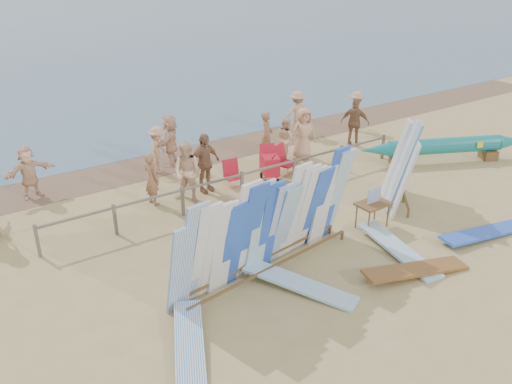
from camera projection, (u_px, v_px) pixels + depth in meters
ground at (303, 239)px, 14.33m from camera, size 160.00×160.00×0.00m
wet_sand_strip at (180, 157)px, 19.75m from camera, size 40.00×2.60×0.01m
fence at (242, 180)px, 16.32m from camera, size 12.08×0.08×0.90m
main_surfboard_rack at (269, 227)px, 12.46m from camera, size 5.37×1.43×2.70m
side_surfboard_rack at (400, 165)px, 15.84m from camera, size 1.96×2.16×2.69m
outrigger_canoe at (445, 147)px, 19.08m from camera, size 5.95×3.07×0.89m
vendor_table at (372, 214)px, 14.77m from camera, size 0.92×0.66×1.19m
flat_board_c at (415, 274)px, 12.84m from camera, size 2.75×1.17×0.28m
flat_board_d at (483, 236)px, 14.48m from camera, size 2.75×0.94×0.21m
flat_board_e at (190, 354)px, 10.38m from camera, size 1.67×2.68×0.26m
flat_board_a at (299, 289)px, 12.29m from camera, size 1.76×2.65×0.30m
flat_board_b at (398, 254)px, 13.69m from camera, size 0.92×2.75×0.26m
beach_chair_left at (233, 178)px, 17.37m from camera, size 0.60×0.61×0.83m
beach_chair_right at (285, 165)px, 18.26m from camera, size 0.81×0.82×0.98m
stroller at (269, 168)px, 17.57m from camera, size 0.87×1.02×1.19m
beachgoer_4 at (204, 163)px, 16.68m from camera, size 1.17×0.64×1.89m
beachgoer_5 at (170, 140)px, 18.71m from camera, size 1.54×1.60×1.81m
beachgoer_extra_0 at (356, 111)px, 22.11m from camera, size 1.11×0.99×1.64m
beachgoer_8 at (286, 139)px, 19.23m from camera, size 0.44×0.79×1.54m
beachgoer_7 at (267, 135)px, 19.28m from camera, size 0.68×0.70×1.72m
beachgoer_3 at (158, 150)px, 18.13m from camera, size 1.03×1.06×1.62m
beachgoer_11 at (29, 172)px, 16.36m from camera, size 1.58×0.74×1.64m
beachgoer_1 at (152, 179)px, 15.93m from camera, size 0.43×0.64×1.61m
beachgoer_6 at (304, 134)px, 19.23m from camera, size 0.99×0.63×1.88m
beachgoer_9 at (297, 113)px, 21.63m from camera, size 1.24×0.75×1.79m
beachgoer_2 at (188, 173)px, 16.05m from camera, size 0.89×0.99×1.86m
beachgoer_10 at (355, 122)px, 20.46m from camera, size 1.03×1.13×1.83m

